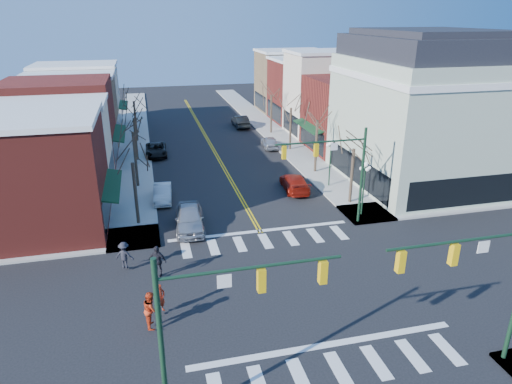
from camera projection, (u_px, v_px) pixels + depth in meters
ground at (294, 291)px, 25.50m from camera, size 160.00×160.00×0.00m
sidewalk_left at (134, 183)px, 41.61m from camera, size 3.50×70.00×0.15m
sidewalk_right at (315, 168)px, 45.50m from camera, size 3.50×70.00×0.15m
bldg_left_brick_a at (27, 178)px, 31.22m from camera, size 10.00×8.50×8.00m
bldg_left_stucco_a at (47, 150)px, 38.32m from camera, size 10.00×7.00×7.50m
bldg_left_brick_b at (61, 124)px, 45.37m from camera, size 10.00×9.00×8.50m
bldg_left_tan at (72, 111)px, 52.95m from camera, size 10.00×7.50×7.80m
bldg_left_stucco_b at (79, 98)px, 59.89m from camera, size 10.00×8.00×8.20m
bldg_right_brick_a at (355, 114)px, 50.76m from camera, size 10.00×8.50×8.00m
bldg_right_stucco at (329, 94)px, 57.41m from camera, size 10.00×7.00×10.00m
bldg_right_brick_b at (308, 91)px, 64.46m from camera, size 10.00×8.00×8.50m
bldg_right_tan at (291, 82)px, 71.60m from camera, size 10.00×8.00×9.00m
victorian_corner at (424, 110)px, 39.85m from camera, size 12.25×14.25×13.30m
traffic_mast_near_left at (213, 315)px, 15.86m from camera, size 6.60×0.28×7.20m
traffic_mast_near_right at (487, 274)px, 18.32m from camera, size 6.60×0.28×7.20m
traffic_mast_far_right at (339, 164)px, 31.70m from camera, size 6.60×0.28×7.20m
lamppost_corner at (364, 180)px, 33.93m from camera, size 0.36×0.36×4.33m
lamppost_midblock at (331, 155)px, 39.80m from camera, size 0.36×0.36×4.33m
tree_left_a at (136, 194)px, 32.71m from camera, size 0.24×0.24×4.76m
tree_left_b at (136, 160)px, 39.89m from camera, size 0.24×0.24×5.04m
tree_left_c at (136, 140)px, 47.21m from camera, size 0.24×0.24×4.55m
tree_left_d at (136, 122)px, 54.38m from camera, size 0.24×0.24×4.90m
tree_right_a at (352, 177)px, 36.47m from camera, size 0.24×0.24×4.62m
tree_right_b at (316, 147)px, 43.60m from camera, size 0.24×0.24×5.18m
tree_right_c at (290, 129)px, 50.90m from camera, size 0.24×0.24×4.83m
tree_right_d at (271, 114)px, 58.10m from camera, size 0.24×0.24×4.97m
car_left_near at (190, 218)px, 32.57m from camera, size 2.37×5.12×1.70m
car_left_mid at (163, 193)px, 37.59m from camera, size 1.67×4.10×1.32m
car_left_far at (156, 150)px, 49.56m from camera, size 2.30×4.83×1.33m
car_right_near at (295, 183)px, 39.82m from camera, size 2.40×5.01×1.41m
car_right_mid at (270, 142)px, 52.39m from camera, size 1.94×4.14×1.37m
car_right_far at (240, 121)px, 62.04m from camera, size 1.71×4.88×1.61m
pedestrian_red_a at (160, 298)px, 23.22m from camera, size 0.69×0.69×1.62m
pedestrian_red_b at (151, 309)px, 22.10m from camera, size 0.76×0.96×1.92m
pedestrian_dark_a at (157, 261)px, 26.44m from camera, size 1.21×0.95×1.91m
pedestrian_dark_b at (124, 255)px, 27.25m from camera, size 1.26×0.98×1.71m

